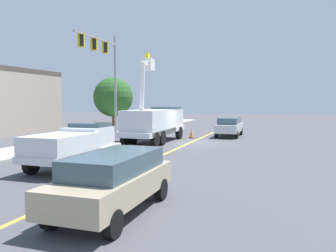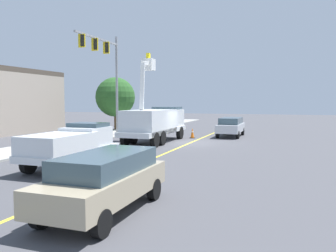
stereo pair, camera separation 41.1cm
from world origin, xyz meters
TOP-DOWN VIEW (x-y plane):
  - ground at (0.00, 0.00)m, footprint 120.00×120.00m
  - sidewalk_far_side at (0.05, 8.83)m, footprint 60.02×3.97m
  - lane_centre_stripe at (0.00, 0.00)m, footprint 50.00×0.47m
  - utility_bucket_truck at (-0.48, 2.73)m, footprint 8.22×2.74m
  - service_pickup_truck at (-11.29, 2.77)m, footprint 5.61×2.22m
  - passing_minivan at (5.55, -2.17)m, footprint 4.81×1.97m
  - trailing_sedan at (-16.50, -2.03)m, footprint 4.81×1.97m
  - traffic_cone_leading at (-12.84, 1.07)m, footprint 0.40×0.40m
  - traffic_cone_mid_front at (3.14, 0.74)m, footprint 0.40×0.40m
  - traffic_signal_mast at (0.98, 7.81)m, footprint 6.47×0.58m
  - street_tree_right at (8.05, 10.73)m, footprint 4.27×4.27m

SIDE VIEW (x-z plane):
  - ground at x=0.00m, z-range 0.00..0.00m
  - lane_centre_stripe at x=0.00m, z-range 0.00..0.01m
  - sidewalk_far_side at x=0.05m, z-range 0.00..0.12m
  - traffic_cone_leading at x=-12.84m, z-range -0.01..0.71m
  - traffic_cone_mid_front at x=3.14m, z-range -0.01..0.88m
  - passing_minivan at x=5.55m, z-range 0.13..1.82m
  - trailing_sedan at x=-16.50m, z-range 0.13..1.82m
  - service_pickup_truck at x=-11.29m, z-range 0.09..2.15m
  - utility_bucket_truck at x=-0.48m, z-range -1.88..5.11m
  - street_tree_right at x=8.05m, z-range 0.73..6.49m
  - traffic_signal_mast at x=0.98m, z-range 1.87..10.84m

